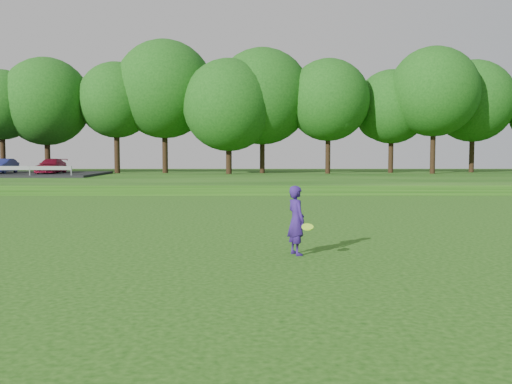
{
  "coord_description": "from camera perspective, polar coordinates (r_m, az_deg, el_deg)",
  "views": [
    {
      "loc": [
        0.84,
        -14.29,
        2.61
      ],
      "look_at": [
        0.9,
        3.94,
        1.3
      ],
      "focal_mm": 40.0,
      "sensor_mm": 36.0,
      "label": 1
    }
  ],
  "objects": [
    {
      "name": "berm",
      "position": [
        48.35,
        -1.18,
        1.38
      ],
      "size": [
        130.0,
        30.0,
        0.6
      ],
      "primitive_type": "cube",
      "color": "#143F0C",
      "rests_on": "ground"
    },
    {
      "name": "woman",
      "position": [
        14.37,
        4.05,
        -2.84
      ],
      "size": [
        0.7,
        1.02,
        1.75
      ],
      "color": "navy",
      "rests_on": "ground"
    },
    {
      "name": "ground",
      "position": [
        14.55,
        -3.51,
        -6.23
      ],
      "size": [
        140.0,
        140.0,
        0.0
      ],
      "primitive_type": "plane",
      "color": "#143F0C",
      "rests_on": "ground"
    },
    {
      "name": "treeline",
      "position": [
        52.58,
        -1.11,
        10.11
      ],
      "size": [
        104.0,
        7.0,
        15.0
      ],
      "primitive_type": null,
      "color": "#144710",
      "rests_on": "berm"
    },
    {
      "name": "walking_path",
      "position": [
        34.4,
        -1.58,
        -0.21
      ],
      "size": [
        130.0,
        1.6,
        0.04
      ],
      "primitive_type": "cube",
      "color": "gray",
      "rests_on": "ground"
    }
  ]
}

